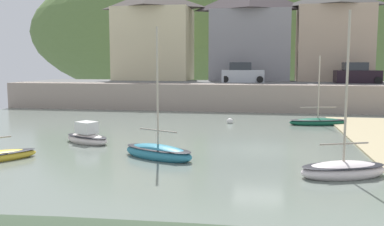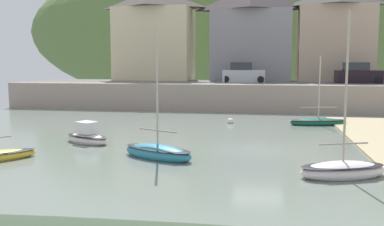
{
  "view_description": "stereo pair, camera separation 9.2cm",
  "coord_description": "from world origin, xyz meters",
  "px_view_note": "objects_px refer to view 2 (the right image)",
  "views": [
    {
      "loc": [
        0.17,
        -21.25,
        4.36
      ],
      "look_at": [
        -3.65,
        1.45,
        1.6
      ],
      "focal_mm": 39.74,
      "sensor_mm": 36.0,
      "label": 1
    },
    {
      "loc": [
        0.26,
        -21.23,
        4.36
      ],
      "look_at": [
        -3.65,
        1.45,
        1.6
      ],
      "focal_mm": 39.74,
      "sensor_mm": 36.0,
      "label": 2
    }
  ],
  "objects_px": {
    "waterfront_building_centre": "(251,33)",
    "sailboat_far_left": "(87,137)",
    "dinghy_open_wooden": "(343,170)",
    "parked_car_by_wall": "(358,75)",
    "waterfront_building_right": "(335,35)",
    "waterfront_building_left": "(154,34)",
    "parked_car_near_slipway": "(243,74)",
    "mooring_buoy": "(230,121)",
    "sailboat_white_hull": "(318,122)",
    "sailboat_nearest_shore": "(158,152)"
  },
  "relations": [
    {
      "from": "dinghy_open_wooden",
      "to": "parked_car_by_wall",
      "type": "relative_size",
      "value": 1.54
    },
    {
      "from": "waterfront_building_right",
      "to": "sailboat_far_left",
      "type": "distance_m",
      "value": 30.77
    },
    {
      "from": "parked_car_near_slipway",
      "to": "mooring_buoy",
      "type": "distance_m",
      "value": 12.17
    },
    {
      "from": "dinghy_open_wooden",
      "to": "mooring_buoy",
      "type": "height_order",
      "value": "dinghy_open_wooden"
    },
    {
      "from": "waterfront_building_left",
      "to": "parked_car_near_slipway",
      "type": "xyz_separation_m",
      "value": [
        10.1,
        -4.5,
        -4.23
      ]
    },
    {
      "from": "waterfront_building_right",
      "to": "mooring_buoy",
      "type": "height_order",
      "value": "waterfront_building_right"
    },
    {
      "from": "dinghy_open_wooden",
      "to": "sailboat_far_left",
      "type": "bearing_deg",
      "value": 138.08
    },
    {
      "from": "waterfront_building_centre",
      "to": "sailboat_white_hull",
      "type": "height_order",
      "value": "waterfront_building_centre"
    },
    {
      "from": "waterfront_building_right",
      "to": "mooring_buoy",
      "type": "bearing_deg",
      "value": -120.14
    },
    {
      "from": "waterfront_building_right",
      "to": "sailboat_far_left",
      "type": "xyz_separation_m",
      "value": [
        -16.5,
        -25.04,
        -6.88
      ]
    },
    {
      "from": "sailboat_far_left",
      "to": "parked_car_by_wall",
      "type": "bearing_deg",
      "value": 75.04
    },
    {
      "from": "dinghy_open_wooden",
      "to": "waterfront_building_right",
      "type": "bearing_deg",
      "value": 61.55
    },
    {
      "from": "sailboat_far_left",
      "to": "waterfront_building_right",
      "type": "bearing_deg",
      "value": 82.89
    },
    {
      "from": "sailboat_white_hull",
      "to": "sailboat_nearest_shore",
      "type": "height_order",
      "value": "sailboat_nearest_shore"
    },
    {
      "from": "waterfront_building_centre",
      "to": "sailboat_white_hull",
      "type": "relative_size",
      "value": 2.03
    },
    {
      "from": "sailboat_far_left",
      "to": "dinghy_open_wooden",
      "type": "height_order",
      "value": "dinghy_open_wooden"
    },
    {
      "from": "waterfront_building_left",
      "to": "mooring_buoy",
      "type": "bearing_deg",
      "value": -58.87
    },
    {
      "from": "waterfront_building_centre",
      "to": "parked_car_near_slipway",
      "type": "distance_m",
      "value": 6.25
    },
    {
      "from": "waterfront_building_centre",
      "to": "waterfront_building_right",
      "type": "xyz_separation_m",
      "value": [
        8.66,
        0.0,
        -0.31
      ]
    },
    {
      "from": "dinghy_open_wooden",
      "to": "parked_car_near_slipway",
      "type": "distance_m",
      "value": 26.04
    },
    {
      "from": "waterfront_building_right",
      "to": "mooring_buoy",
      "type": "distance_m",
      "value": 20.1
    },
    {
      "from": "sailboat_nearest_shore",
      "to": "mooring_buoy",
      "type": "relative_size",
      "value": 13.26
    },
    {
      "from": "waterfront_building_left",
      "to": "sailboat_white_hull",
      "type": "distance_m",
      "value": 23.68
    },
    {
      "from": "waterfront_building_centre",
      "to": "dinghy_open_wooden",
      "type": "height_order",
      "value": "waterfront_building_centre"
    },
    {
      "from": "waterfront_building_centre",
      "to": "sailboat_far_left",
      "type": "bearing_deg",
      "value": -107.39
    },
    {
      "from": "sailboat_nearest_shore",
      "to": "dinghy_open_wooden",
      "type": "xyz_separation_m",
      "value": [
        7.76,
        -1.91,
        -0.01
      ]
    },
    {
      "from": "sailboat_far_left",
      "to": "sailboat_nearest_shore",
      "type": "distance_m",
      "value": 5.53
    },
    {
      "from": "waterfront_building_right",
      "to": "dinghy_open_wooden",
      "type": "xyz_separation_m",
      "value": [
        -4.05,
        -29.87,
        -6.92
      ]
    },
    {
      "from": "sailboat_nearest_shore",
      "to": "parked_car_near_slipway",
      "type": "bearing_deg",
      "value": 108.84
    },
    {
      "from": "sailboat_nearest_shore",
      "to": "parked_car_by_wall",
      "type": "relative_size",
      "value": 1.46
    },
    {
      "from": "sailboat_white_hull",
      "to": "parked_car_near_slipway",
      "type": "xyz_separation_m",
      "value": [
        -5.86,
        11.44,
        2.98
      ]
    },
    {
      "from": "dinghy_open_wooden",
      "to": "parked_car_by_wall",
      "type": "bearing_deg",
      "value": 56.93
    },
    {
      "from": "waterfront_building_centre",
      "to": "dinghy_open_wooden",
      "type": "distance_m",
      "value": 31.07
    },
    {
      "from": "waterfront_building_right",
      "to": "mooring_buoy",
      "type": "xyz_separation_m",
      "value": [
        -9.45,
        -16.27,
        -7.06
      ]
    },
    {
      "from": "dinghy_open_wooden",
      "to": "parked_car_by_wall",
      "type": "height_order",
      "value": "dinghy_open_wooden"
    },
    {
      "from": "waterfront_building_left",
      "to": "sailboat_far_left",
      "type": "xyz_separation_m",
      "value": [
        2.77,
        -25.04,
        -7.12
      ]
    },
    {
      "from": "waterfront_building_left",
      "to": "parked_car_by_wall",
      "type": "xyz_separation_m",
      "value": [
        20.78,
        -4.5,
        -4.23
      ]
    },
    {
      "from": "sailboat_white_hull",
      "to": "parked_car_near_slipway",
      "type": "relative_size",
      "value": 1.19
    },
    {
      "from": "sailboat_far_left",
      "to": "sailboat_nearest_shore",
      "type": "relative_size",
      "value": 0.51
    },
    {
      "from": "waterfront_building_left",
      "to": "dinghy_open_wooden",
      "type": "bearing_deg",
      "value": -62.99
    },
    {
      "from": "parked_car_by_wall",
      "to": "dinghy_open_wooden",
      "type": "bearing_deg",
      "value": -105.25
    },
    {
      "from": "parked_car_by_wall",
      "to": "sailboat_far_left",
      "type": "bearing_deg",
      "value": -134.14
    },
    {
      "from": "dinghy_open_wooden",
      "to": "parked_car_by_wall",
      "type": "xyz_separation_m",
      "value": [
        5.55,
        25.37,
        2.92
      ]
    },
    {
      "from": "waterfront_building_left",
      "to": "parked_car_near_slipway",
      "type": "height_order",
      "value": "waterfront_building_left"
    },
    {
      "from": "waterfront_building_left",
      "to": "parked_car_near_slipway",
      "type": "bearing_deg",
      "value": -24.02
    },
    {
      "from": "waterfront_building_centre",
      "to": "sailboat_nearest_shore",
      "type": "distance_m",
      "value": 29.05
    },
    {
      "from": "waterfront_building_left",
      "to": "mooring_buoy",
      "type": "xyz_separation_m",
      "value": [
        9.83,
        -16.27,
        -7.3
      ]
    },
    {
      "from": "sailboat_white_hull",
      "to": "waterfront_building_left",
      "type": "bearing_deg",
      "value": 121.77
    },
    {
      "from": "waterfront_building_left",
      "to": "dinghy_open_wooden",
      "type": "relative_size",
      "value": 1.54
    },
    {
      "from": "sailboat_white_hull",
      "to": "parked_car_by_wall",
      "type": "bearing_deg",
      "value": 53.91
    }
  ]
}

